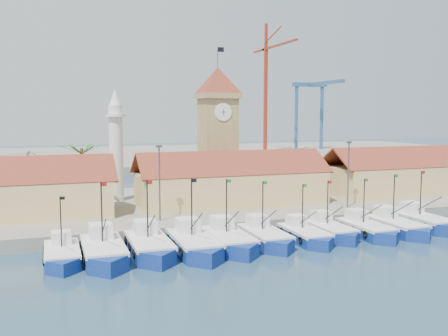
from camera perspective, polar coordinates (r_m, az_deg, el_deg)
name	(u,v)px	position (r m, az deg, el deg)	size (l,w,h in m)	color
ground	(296,249)	(53.68, 8.28, -9.20)	(400.00, 400.00, 0.00)	navy
quay	(222,204)	(75.08, -0.22, -4.14)	(140.00, 32.00, 1.50)	gray
terminal	(132,157)	(158.24, -10.44, 1.26)	(240.00, 80.00, 2.00)	gray
boat_0	(62,256)	(50.64, -18.01, -9.56)	(3.23, 8.85, 6.70)	navy
boat_1	(104,253)	(50.18, -13.58, -9.41)	(3.88, 10.62, 8.03)	navy
boat_2	(150,248)	(51.22, -8.48, -9.00)	(3.83, 10.50, 7.94)	navy
boat_3	(194,246)	(51.46, -3.39, -8.85)	(3.89, 10.64, 8.05)	navy
boat_4	(229,242)	(53.12, 0.63, -8.40)	(3.73, 10.23, 7.74)	navy
boat_5	(266,238)	(54.97, 4.79, -7.97)	(3.52, 9.65, 7.30)	navy
boat_6	(306,236)	(56.63, 9.31, -7.67)	(3.27, 8.97, 6.79)	navy
boat_7	(331,231)	(59.26, 12.10, -7.10)	(3.33, 9.12, 6.90)	navy
boat_8	(367,230)	(60.74, 16.08, -6.86)	(3.42, 9.37, 7.09)	navy
boat_9	(398,227)	(63.30, 19.24, -6.41)	(3.58, 9.80, 7.42)	navy
boat_10	(425,223)	(67.03, 21.96, -5.81)	(3.65, 10.01, 7.57)	navy
hall_center	(231,186)	(70.84, 0.83, -2.11)	(27.04, 10.13, 7.61)	#DEBF7A
hall_right	(415,177)	(87.09, 21.02, -0.97)	(31.20, 10.13, 7.61)	#DEBF7A
clock_tower	(218,129)	(75.80, -0.72, 4.49)	(5.80, 5.80, 22.70)	tan
minaret	(116,145)	(74.53, -12.23, 2.60)	(3.00, 3.00, 16.30)	silver
palm_tree	(82,171)	(72.38, -15.90, -0.36)	(5.60, 5.03, 8.39)	brown
lamp_posts	(257,175)	(63.32, 3.75, -0.83)	(80.70, 0.25, 9.03)	#3F3F44
crane_red_right	(267,81)	(164.32, 4.97, 9.84)	(1.00, 31.51, 41.34)	maroon
gantry	(314,97)	(175.22, 10.27, 7.96)	(13.00, 22.00, 23.20)	#2E5A8D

